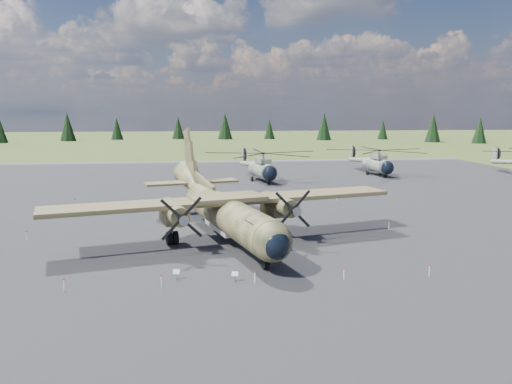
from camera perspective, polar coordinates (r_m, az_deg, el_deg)
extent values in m
plane|color=#4B5626|center=(45.90, -4.64, -4.87)|extent=(500.00, 500.00, 0.00)
cube|color=#515155|center=(55.66, -5.06, -2.39)|extent=(120.00, 120.00, 0.04)
cylinder|color=#2F381E|center=(42.59, -3.12, -2.64)|extent=(7.46, 18.95, 2.93)
sphere|color=#2F381E|center=(34.01, 1.83, -5.67)|extent=(3.48, 3.48, 2.87)
sphere|color=black|center=(33.51, 2.22, -5.98)|extent=(2.56, 2.56, 2.11)
cube|color=black|center=(35.32, 0.78, -3.79)|extent=(2.44, 2.13, 0.57)
cone|color=#2F381E|center=(54.10, -7.19, 1.00)|extent=(4.55, 7.67, 4.40)
cube|color=#9A9C9F|center=(43.82, -3.53, -3.92)|extent=(3.47, 6.57, 0.52)
cube|color=#373B1F|center=(42.85, -3.35, -0.94)|extent=(30.25, 10.90, 0.37)
cube|color=#2F381E|center=(42.81, -3.35, -0.64)|extent=(7.00, 5.19, 0.37)
cylinder|color=#2F381E|center=(41.49, -9.41, -2.19)|extent=(2.86, 5.65, 1.57)
cube|color=#2F381E|center=(42.43, -9.62, -2.88)|extent=(2.39, 3.83, 0.84)
cone|color=gray|center=(38.24, -8.36, -3.13)|extent=(1.00, 1.11, 0.79)
cylinder|color=black|center=(42.83, -9.55, -5.21)|extent=(1.17, 1.34, 1.15)
cylinder|color=#2F381E|center=(44.31, 2.58, -1.35)|extent=(2.86, 5.65, 1.57)
cube|color=#2F381E|center=(45.19, 2.15, -2.02)|extent=(2.39, 3.83, 0.84)
cone|color=gray|center=(41.28, 4.48, -2.15)|extent=(1.00, 1.11, 0.79)
cylinder|color=black|center=(45.57, 2.13, -4.21)|extent=(1.17, 1.34, 1.15)
cube|color=#2F381E|center=(50.20, -6.10, 1.11)|extent=(2.22, 7.72, 1.75)
cube|color=#373B1F|center=(54.59, -7.33, 1.13)|extent=(10.29, 4.70, 0.23)
cylinder|color=gray|center=(35.41, 1.02, -6.86)|extent=(0.18, 0.18, 0.94)
cylinder|color=black|center=(35.63, 1.02, -8.03)|extent=(0.59, 1.04, 0.98)
cylinder|color=gray|center=(79.63, 0.73, 2.47)|extent=(3.83, 7.54, 2.50)
sphere|color=black|center=(76.26, 1.60, 2.13)|extent=(2.69, 2.69, 2.30)
sphere|color=gray|center=(83.02, -0.07, 2.74)|extent=(2.69, 2.69, 2.30)
cube|color=gray|center=(79.08, 0.82, 3.59)|extent=(2.28, 3.46, 0.75)
cylinder|color=gray|center=(79.01, 0.83, 4.13)|extent=(0.42, 0.42, 1.00)
cylinder|color=gray|center=(86.53, -0.83, 3.24)|extent=(2.45, 8.53, 1.43)
cube|color=gray|center=(89.99, -1.54, 4.26)|extent=(0.48, 1.41, 2.40)
cylinder|color=black|center=(90.09, -1.32, 4.26)|extent=(0.56, 2.56, 2.60)
cylinder|color=black|center=(77.00, 1.44, 1.15)|extent=(0.40, 0.72, 0.68)
cylinder|color=black|center=(80.52, -0.46, 1.51)|extent=(0.45, 0.84, 0.80)
cylinder|color=gray|center=(80.45, -0.46, 1.88)|extent=(0.16, 0.16, 1.45)
cylinder|color=black|center=(81.37, 1.36, 1.58)|extent=(0.45, 0.84, 0.80)
cylinder|color=gray|center=(81.30, 1.36, 1.95)|extent=(0.16, 0.16, 1.45)
cylinder|color=gray|center=(90.33, 13.71, 2.96)|extent=(3.32, 7.22, 2.42)
sphere|color=black|center=(87.30, 14.78, 2.68)|extent=(2.50, 2.50, 2.22)
sphere|color=gray|center=(93.39, 12.70, 3.20)|extent=(2.50, 2.50, 2.22)
cube|color=gray|center=(89.84, 13.86, 3.92)|extent=(2.04, 3.29, 0.73)
cylinder|color=gray|center=(89.78, 13.88, 4.38)|extent=(0.39, 0.39, 0.97)
cylinder|color=gray|center=(96.58, 11.72, 3.62)|extent=(1.90, 8.29, 1.38)
cube|color=gray|center=(99.73, 10.83, 4.51)|extent=(0.39, 1.37, 2.32)
cylinder|color=black|center=(99.87, 11.00, 4.51)|extent=(0.39, 2.50, 2.51)
cylinder|color=black|center=(87.96, 14.56, 1.85)|extent=(0.36, 0.69, 0.66)
cylinder|color=black|center=(90.90, 12.60, 2.15)|extent=(0.39, 0.81, 0.77)
cylinder|color=gray|center=(90.84, 12.62, 2.47)|extent=(0.15, 0.15, 1.40)
cylinder|color=black|center=(92.12, 14.05, 2.19)|extent=(0.39, 0.81, 0.77)
cylinder|color=gray|center=(92.06, 14.06, 2.50)|extent=(0.15, 0.15, 1.40)
cylinder|color=gray|center=(101.26, 26.83, 3.08)|extent=(1.63, 8.34, 1.39)
cube|color=gray|center=(103.99, 25.62, 3.97)|extent=(0.35, 1.38, 2.33)
cylinder|color=black|center=(104.20, 25.76, 3.97)|extent=(0.31, 2.52, 2.53)
cube|color=gray|center=(34.23, -9.08, -9.39)|extent=(0.10, 0.10, 0.56)
cube|color=white|center=(34.10, -9.09, -8.98)|extent=(0.48, 0.29, 0.32)
cube|color=gray|center=(33.48, -2.43, -9.72)|extent=(0.09, 0.09, 0.54)
cube|color=white|center=(33.35, -2.43, -9.32)|extent=(0.47, 0.29, 0.31)
cylinder|color=white|center=(33.84, -21.09, -9.91)|extent=(0.07, 0.07, 0.80)
cylinder|color=red|center=(33.71, -21.13, -9.27)|extent=(0.12, 0.12, 0.10)
cylinder|color=white|center=(32.88, -10.74, -10.00)|extent=(0.07, 0.07, 0.80)
cylinder|color=red|center=(32.76, -10.76, -9.34)|extent=(0.12, 0.12, 0.10)
cylinder|color=white|center=(33.01, -0.14, -9.76)|extent=(0.07, 0.07, 0.80)
cylinder|color=red|center=(32.88, -0.14, -9.10)|extent=(0.12, 0.12, 0.10)
cylinder|color=white|center=(34.21, 10.02, -9.22)|extent=(0.07, 0.07, 0.80)
cylinder|color=red|center=(34.08, 10.04, -8.58)|extent=(0.12, 0.12, 0.10)
cylinder|color=white|center=(36.36, 19.21, -8.48)|extent=(0.07, 0.07, 0.80)
cylinder|color=red|center=(36.25, 19.24, -7.88)|extent=(0.12, 0.12, 0.10)
cylinder|color=white|center=(63.09, -19.94, -1.17)|extent=(0.07, 0.07, 0.80)
cylinder|color=red|center=(63.03, -19.96, -0.81)|extent=(0.12, 0.12, 0.10)
cylinder|color=white|center=(61.77, -12.69, -1.06)|extent=(0.07, 0.07, 0.80)
cylinder|color=red|center=(61.70, -12.71, -0.69)|extent=(0.12, 0.12, 0.10)
cylinder|color=white|center=(61.47, -5.26, -0.92)|extent=(0.07, 0.07, 0.80)
cylinder|color=red|center=(61.40, -5.26, -0.55)|extent=(0.12, 0.12, 0.10)
cylinder|color=white|center=(62.21, 2.13, -0.77)|extent=(0.07, 0.07, 0.80)
cylinder|color=red|center=(62.14, 2.13, -0.40)|extent=(0.12, 0.12, 0.10)
cylinder|color=white|center=(63.95, 9.23, -0.61)|extent=(0.07, 0.07, 0.80)
cylinder|color=red|center=(63.88, 9.24, -0.25)|extent=(0.12, 0.12, 0.10)
cylinder|color=white|center=(48.11, -24.75, -4.56)|extent=(0.07, 0.07, 0.80)
cylinder|color=red|center=(48.03, -24.78, -4.09)|extent=(0.12, 0.12, 0.10)
cylinder|color=white|center=(49.26, 14.95, -3.71)|extent=(0.07, 0.07, 0.80)
cylinder|color=red|center=(49.18, 14.97, -3.26)|extent=(0.12, 0.12, 0.10)
cone|color=black|center=(196.62, 24.20, 6.46)|extent=(5.19, 5.19, 9.27)
cone|color=black|center=(198.95, 19.58, 6.96)|extent=(6.01, 6.01, 10.73)
cone|color=black|center=(213.32, 14.29, 6.94)|extent=(4.45, 4.45, 7.94)
cone|color=black|center=(202.32, 7.78, 7.44)|extent=(6.03, 6.03, 10.77)
cone|color=black|center=(209.36, 1.55, 7.22)|extent=(4.60, 4.60, 8.21)
cone|color=black|center=(208.10, -3.56, 7.55)|extent=(6.05, 6.05, 10.80)
cone|color=black|center=(211.52, -8.89, 7.28)|extent=(5.21, 5.21, 9.30)
cone|color=black|center=(211.58, -15.62, 6.99)|extent=(4.93, 4.93, 8.80)
cone|color=black|center=(207.77, -20.74, 7.00)|extent=(6.12, 6.12, 10.93)
cone|color=black|center=(205.06, -27.14, 6.20)|extent=(4.67, 4.67, 8.33)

